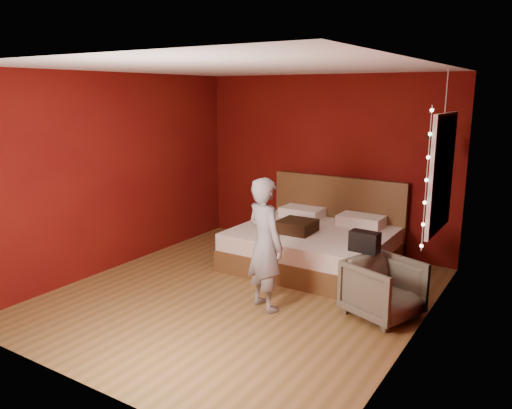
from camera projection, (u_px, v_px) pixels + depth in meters
The scene contains 10 objects.
floor at pixel (242, 294), 5.92m from camera, with size 4.50×4.50×0.00m, color olive.
room_walls at pixel (241, 153), 5.55m from camera, with size 4.04×4.54×2.62m.
window at pixel (441, 173), 5.31m from camera, with size 0.05×0.97×1.27m.
fairy_lights at pixel (427, 180), 4.89m from camera, with size 0.04×0.04×1.45m.
bed at pixel (315, 244), 6.89m from camera, with size 2.05×1.75×1.13m.
person at pixel (265, 244), 5.39m from camera, with size 0.54×0.35×1.47m, color slate.
armchair at pixel (383, 289), 5.26m from camera, with size 0.67×0.69×0.63m, color #605E4B.
handbag at pixel (365, 242), 5.46m from camera, with size 0.32×0.16×0.23m, color black.
throw_pillow at pixel (297, 226), 6.65m from camera, with size 0.46×0.46×0.16m, color black.
hanging_plant at pixel (442, 144), 5.90m from camera, with size 0.45×0.40×1.08m.
Camera 1 is at (3.10, -4.59, 2.34)m, focal length 35.00 mm.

